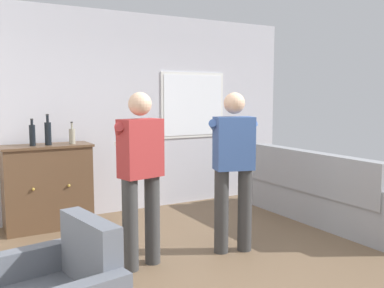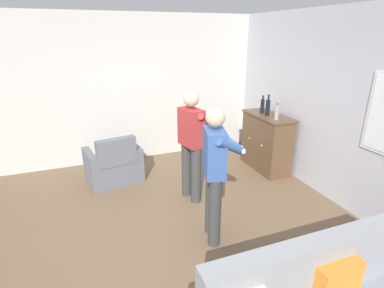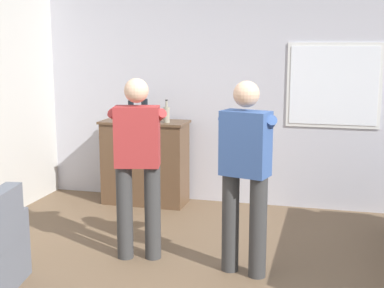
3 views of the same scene
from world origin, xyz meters
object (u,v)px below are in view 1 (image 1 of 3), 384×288
Objects in this scene: bottle_spirits_clear at (72,136)px; sideboard_cabinet at (48,187)px; bottle_wine_green at (48,133)px; couch at (318,195)px; person_standing_right at (233,164)px; person_standing_left at (140,171)px; bottle_liquor_amber at (32,135)px.

sideboard_cabinet is at bearing 168.95° from bottle_spirits_clear.
bottle_wine_green is 0.29m from bottle_spirits_clear.
bottle_spirits_clear is at bearing 153.80° from couch.
bottle_wine_green is at bearing 155.71° from couch.
sideboard_cabinet is 2.40m from person_standing_right.
person_standing_left is at bearing -81.85° from bottle_spirits_clear.
sideboard_cabinet is 1.82m from person_standing_left.
couch is 1.52× the size of person_standing_right.
bottle_liquor_amber is at bearing 112.96° from person_standing_left.
sideboard_cabinet is 0.64× the size of person_standing_right.
bottle_wine_green is 0.22× the size of person_standing_right.
person_standing_right is at bearing -48.73° from bottle_wine_green.
sideboard_cabinet reaches higher than couch.
couch is 3.45m from sideboard_cabinet.
person_standing_left and person_standing_right have the same top height.
sideboard_cabinet is 3.86× the size of bottle_spirits_clear.
bottle_spirits_clear is at bearing 125.72° from person_standing_right.
bottle_liquor_amber is 2.45m from person_standing_right.
bottle_wine_green is at bearing 107.55° from person_standing_left.
person_standing_left is at bearing -67.04° from bottle_liquor_amber.
couch is at bearing -24.85° from sideboard_cabinet.
couch is 1.52× the size of person_standing_left.
person_standing_left reaches higher than couch.
person_standing_right is (1.24, -1.72, -0.21)m from bottle_spirits_clear.
person_standing_right reaches higher than bottle_spirits_clear.
bottle_wine_green is (0.02, -0.05, 0.67)m from sideboard_cabinet.
bottle_wine_green is 1.36× the size of bottle_spirits_clear.
bottle_wine_green is 2.33m from person_standing_right.
bottle_spirits_clear is 0.17× the size of person_standing_right.
person_standing_left reaches higher than bottle_wine_green.
sideboard_cabinet is 0.67m from bottle_wine_green.
couch is 3.25m from bottle_spirits_clear.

